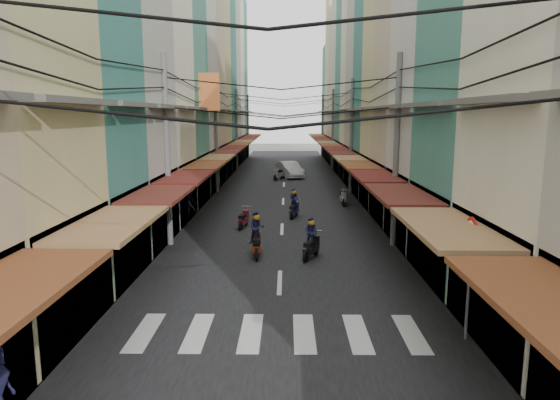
# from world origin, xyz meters

# --- Properties ---
(ground) EXTENTS (160.00, 160.00, 0.00)m
(ground) POSITION_xyz_m (0.00, 0.00, 0.00)
(ground) COLOR #62615D
(ground) RESTS_ON ground
(road) EXTENTS (10.00, 80.00, 0.02)m
(road) POSITION_xyz_m (0.00, 20.00, 0.01)
(road) COLOR black
(road) RESTS_ON ground
(sidewalk_left) EXTENTS (3.00, 80.00, 0.06)m
(sidewalk_left) POSITION_xyz_m (-6.50, 20.00, 0.03)
(sidewalk_left) COLOR gray
(sidewalk_left) RESTS_ON ground
(sidewalk_right) EXTENTS (3.00, 80.00, 0.06)m
(sidewalk_right) POSITION_xyz_m (6.50, 20.00, 0.03)
(sidewalk_right) COLOR gray
(sidewalk_right) RESTS_ON ground
(crosswalk) EXTENTS (7.55, 2.40, 0.01)m
(crosswalk) POSITION_xyz_m (-0.00, -6.00, 0.03)
(crosswalk) COLOR silver
(crosswalk) RESTS_ON ground
(building_row_left) EXTENTS (7.80, 67.67, 23.70)m
(building_row_left) POSITION_xyz_m (-7.92, 16.56, 9.78)
(building_row_left) COLOR beige
(building_row_left) RESTS_ON ground
(building_row_right) EXTENTS (7.80, 68.98, 22.59)m
(building_row_right) POSITION_xyz_m (7.92, 16.45, 9.41)
(building_row_right) COLOR #3A8176
(building_row_right) RESTS_ON ground
(utility_poles) EXTENTS (10.20, 66.13, 8.20)m
(utility_poles) POSITION_xyz_m (0.00, 15.01, 6.59)
(utility_poles) COLOR slate
(utility_poles) RESTS_ON ground
(white_car) EXTENTS (5.47, 3.49, 1.80)m
(white_car) POSITION_xyz_m (0.48, 26.78, 0.00)
(white_car) COLOR silver
(white_car) RESTS_ON ground
(bicycle) EXTENTS (1.57, 0.92, 1.01)m
(bicycle) POSITION_xyz_m (6.07, -3.00, 0.00)
(bicycle) COLOR black
(bicycle) RESTS_ON ground
(moving_scooters) EXTENTS (6.07, 25.91, 1.82)m
(moving_scooters) POSITION_xyz_m (0.28, 7.78, 0.50)
(moving_scooters) COLOR black
(moving_scooters) RESTS_ON ground
(parked_scooters) EXTENTS (13.32, 12.23, 0.96)m
(parked_scooters) POSITION_xyz_m (4.08, -2.88, 0.47)
(parked_scooters) COLOR black
(parked_scooters) RESTS_ON ground
(pedestrians) EXTENTS (12.24, 20.38, 2.22)m
(pedestrians) POSITION_xyz_m (-3.80, 0.86, 1.05)
(pedestrians) COLOR #2A202B
(pedestrians) RESTS_ON ground
(market_umbrella) EXTENTS (2.38, 2.38, 2.51)m
(market_umbrella) POSITION_xyz_m (7.20, -5.87, 2.22)
(market_umbrella) COLOR #B2B2B7
(market_umbrella) RESTS_ON ground
(traffic_sign) EXTENTS (0.10, 0.70, 3.21)m
(traffic_sign) POSITION_xyz_m (4.78, -6.32, 2.37)
(traffic_sign) COLOR slate
(traffic_sign) RESTS_ON ground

